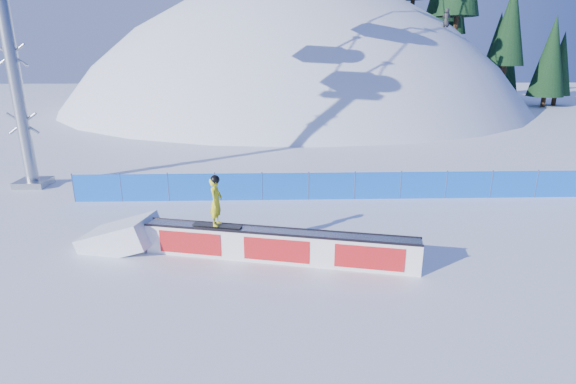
{
  "coord_description": "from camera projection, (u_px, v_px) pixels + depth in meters",
  "views": [
    {
      "loc": [
        -2.47,
        -13.98,
        6.14
      ],
      "look_at": [
        -2.0,
        0.87,
        1.49
      ],
      "focal_mm": 28.0,
      "sensor_mm": 36.0,
      "label": 1
    }
  ],
  "objects": [
    {
      "name": "safety_fence",
      "position": [
        332.0,
        186.0,
        19.35
      ],
      "size": [
        22.05,
        0.05,
        1.3
      ],
      "color": "blue",
      "rests_on": "ground"
    },
    {
      "name": "ground",
      "position": [
        348.0,
        241.0,
        15.24
      ],
      "size": [
        160.0,
        160.0,
        0.0
      ],
      "primitive_type": "plane",
      "color": "white",
      "rests_on": "ground"
    },
    {
      "name": "snow_ramp",
      "position": [
        122.0,
        247.0,
        14.76
      ],
      "size": [
        2.73,
        2.04,
        1.53
      ],
      "primitive_type": null,
      "rotation": [
        0.0,
        -0.31,
        -0.22
      ],
      "color": "white",
      "rests_on": "ground"
    },
    {
      "name": "snow_hill",
      "position": [
        293.0,
        238.0,
        60.68
      ],
      "size": [
        64.0,
        64.0,
        64.0
      ],
      "color": "silver",
      "rests_on": "ground"
    },
    {
      "name": "rail_box",
      "position": [
        278.0,
        246.0,
        13.65
      ],
      "size": [
        8.36,
        2.45,
        1.01
      ],
      "rotation": [
        0.0,
        0.0,
        -0.22
      ],
      "color": "white",
      "rests_on": "ground"
    },
    {
      "name": "treeline",
      "position": [
        482.0,
        20.0,
        54.42
      ],
      "size": [
        21.0,
        8.72,
        21.0
      ],
      "color": "#342314",
      "rests_on": "ground"
    },
    {
      "name": "snowboarder",
      "position": [
        216.0,
        201.0,
        13.61
      ],
      "size": [
        1.57,
        0.62,
        1.62
      ],
      "rotation": [
        0.0,
        0.0,
        1.35
      ],
      "color": "black",
      "rests_on": "rail_box"
    }
  ]
}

